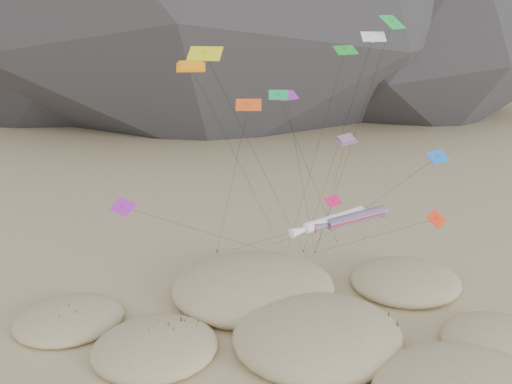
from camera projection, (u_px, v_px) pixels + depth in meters
dunes at (291, 344)px, 42.52m from camera, size 47.31×33.96×3.80m
dune_grass at (292, 351)px, 41.45m from camera, size 41.99×27.71×1.55m
kite_stakes at (283, 251)px, 60.12m from camera, size 19.87×5.11×0.30m
rainbow_tube_kite at (354, 218)px, 41.82m from camera, size 7.00×19.31×11.87m
white_tube_kite at (330, 221)px, 41.71m from camera, size 10.39×18.79×11.68m
orange_parafoil at (193, 70)px, 42.32m from camera, size 11.55×13.70×23.49m
multi_parafoil at (346, 142)px, 44.04m from camera, size 4.10×16.91×17.22m
delta_kites at (314, 113)px, 42.61m from camera, size 29.44×19.18×27.04m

